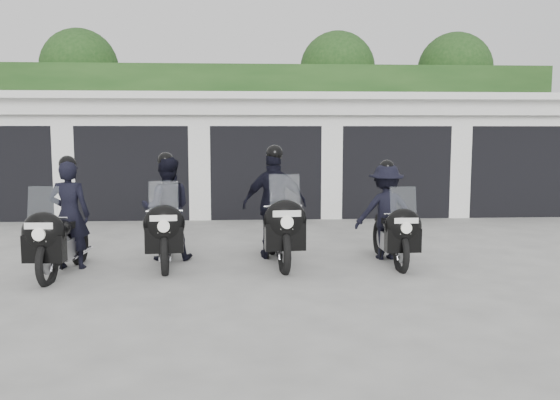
{
  "coord_description": "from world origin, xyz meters",
  "views": [
    {
      "loc": [
        -0.51,
        -8.42,
        2.07
      ],
      "look_at": [
        0.02,
        0.38,
        1.05
      ],
      "focal_mm": 38.0,
      "sensor_mm": 36.0,
      "label": 1
    }
  ],
  "objects": [
    {
      "name": "ground",
      "position": [
        0.0,
        0.0,
        0.0
      ],
      "size": [
        80.0,
        80.0,
        0.0
      ],
      "primitive_type": "plane",
      "color": "#A2A19C",
      "rests_on": "ground"
    },
    {
      "name": "police_bike_a",
      "position": [
        -3.16,
        0.32,
        0.7
      ],
      "size": [
        0.66,
        2.03,
        1.77
      ],
      "rotation": [
        0.0,
        0.0,
        -0.05
      ],
      "color": "black",
      "rests_on": "ground"
    },
    {
      "name": "garage_block",
      "position": [
        -0.0,
        8.06,
        1.42
      ],
      "size": [
        16.4,
        6.8,
        2.96
      ],
      "color": "white",
      "rests_on": "ground"
    },
    {
      "name": "background_vegetation",
      "position": [
        0.37,
        12.92,
        2.77
      ],
      "size": [
        20.0,
        3.9,
        5.8
      ],
      "color": "#193A15",
      "rests_on": "ground"
    },
    {
      "name": "police_bike_d",
      "position": [
        1.79,
        0.85,
        0.71
      ],
      "size": [
        1.01,
        1.92,
        1.67
      ],
      "rotation": [
        0.0,
        0.0,
        0.03
      ],
      "color": "black",
      "rests_on": "ground"
    },
    {
      "name": "police_bike_c",
      "position": [
        -0.0,
        0.98,
        0.81
      ],
      "size": [
        1.09,
        2.2,
        1.92
      ],
      "rotation": [
        0.0,
        0.0,
        0.09
      ],
      "color": "black",
      "rests_on": "ground"
    },
    {
      "name": "police_bike_b",
      "position": [
        -1.75,
        0.95,
        0.76
      ],
      "size": [
        0.87,
        2.06,
        1.8
      ],
      "rotation": [
        0.0,
        0.0,
        0.09
      ],
      "color": "black",
      "rests_on": "ground"
    }
  ]
}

